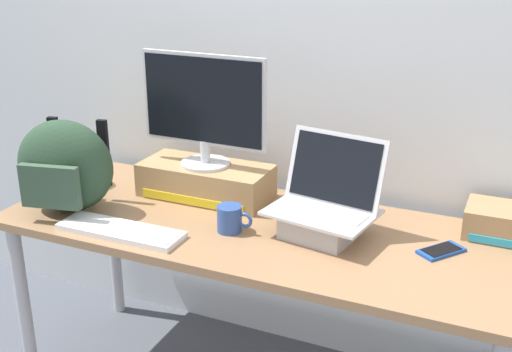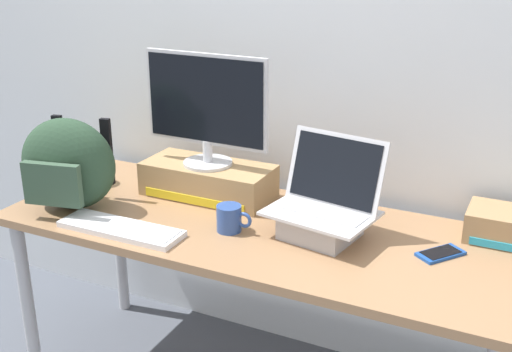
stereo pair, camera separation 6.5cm
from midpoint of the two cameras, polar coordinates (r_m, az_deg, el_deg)
The scene contains 10 objects.
back_wall at distance 2.43m, azimuth 5.48°, elevation 12.41°, with size 7.00×0.10×2.60m, color silver.
desk at distance 2.23m, azimuth 0.84°, elevation -6.05°, with size 1.78×0.69×0.71m.
toner_box_yellow at distance 2.43m, azimuth -3.50°, elevation -0.36°, with size 0.49×0.23×0.13m.
desktop_monitor at distance 2.34m, azimuth -3.67°, elevation 6.12°, with size 0.49×0.18×0.42m.
open_laptop at distance 2.11m, azimuth 6.83°, elevation -3.55°, with size 0.38×0.30×0.33m.
external_keyboard at distance 2.19m, azimuth -11.12°, elevation -4.62°, with size 0.44×0.14×0.02m.
messenger_backpack at distance 2.36m, azimuth -15.65°, elevation 0.99°, with size 0.39×0.30×0.34m.
coffee_mug at distance 2.14m, azimuth -1.47°, elevation -3.80°, with size 0.13×0.08×0.09m.
cell_phone at distance 2.09m, azimuth 17.00°, elevation -6.64°, with size 0.15×0.16×0.01m.
plush_toy at distance 2.61m, azimuth -13.19°, elevation 0.40°, with size 0.10×0.10×0.10m.
Camera 2 is at (0.87, -1.79, 1.64)m, focal length 44.86 mm.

